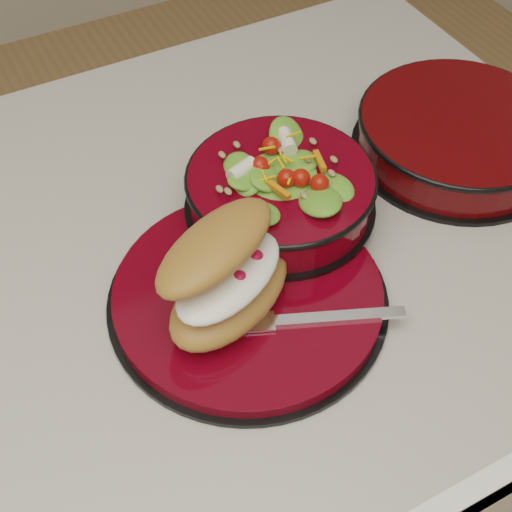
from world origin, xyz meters
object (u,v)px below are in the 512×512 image
croissant (226,274)px  extra_bowl (459,134)px  fork (313,318)px  island_counter (148,466)px  salad_bowl (281,186)px  dinner_plate (249,295)px

croissant → extra_bowl: croissant is taller
croissant → fork: size_ratio=1.07×
fork → extra_bowl: bearing=-40.3°
island_counter → fork: size_ratio=7.62×
fork → island_counter: bearing=69.6°
croissant → salad_bowl: bearing=13.6°
island_counter → salad_bowl: bearing=-2.1°
island_counter → extra_bowl: extra_bowl is taller
island_counter → dinner_plate: dinner_plate is taller
salad_bowl → fork: 0.16m
island_counter → dinner_plate: 0.48m
dinner_plate → extra_bowl: 0.34m
island_counter → croissant: (0.10, -0.10, 0.51)m
extra_bowl → fork: bearing=-153.2°
fork → extra_bowl: (0.29, 0.15, 0.01)m
dinner_plate → extra_bowl: size_ratio=1.13×
fork → extra_bowl: 0.33m
extra_bowl → salad_bowl: bearing=-179.8°
croissant → extra_bowl: size_ratio=0.68×
extra_bowl → island_counter: bearing=179.1°
croissant → extra_bowl: (0.36, 0.09, -0.04)m
dinner_plate → island_counter: bearing=143.8°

